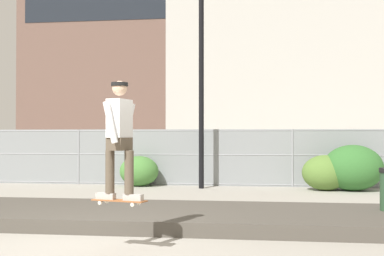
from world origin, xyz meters
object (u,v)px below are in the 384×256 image
Objects in this scene: skateboard at (119,201)px; shrub_center at (325,173)px; skater at (120,133)px; street_lamp at (201,42)px; shrub_left at (139,171)px; parked_car_mid at (287,158)px; parked_car_near at (133,157)px; shrub_right at (353,168)px.

skateboard is 9.56m from shrub_center.
street_lamp reaches higher than skater.
shrub_center is (3.74, -0.12, -4.04)m from street_lamp.
shrub_center is at bearing -5.03° from shrub_left.
street_lamp is at bearing -130.74° from parked_car_mid.
parked_car_near is 8.30m from shrub_right.
skater is 0.23× the size of street_lamp.
street_lamp reaches higher than shrub_left.
skater is at bearing -90.64° from street_lamp.
shrub_left is (-1.98, 9.26, -1.18)m from skater.
shrub_left is (-1.98, 9.26, -0.23)m from skateboard.
parked_car_mid is 3.49× the size of shrub_left.
parked_car_mid reaches higher than shrub_center.
shrub_right is (4.55, -0.11, -3.89)m from street_lamp.
skater reaches higher than shrub_center.
shrub_right is (6.63, -0.50, 0.19)m from shrub_left.
shrub_center is 0.78× the size of shrub_right.
skater is 0.38× the size of parked_car_mid.
skateboard is 0.49× the size of skater.
street_lamp is at bearing 178.19° from shrub_center.
parked_car_mid is (5.82, -0.03, 0.00)m from parked_car_near.
shrub_center is at bearing -26.58° from parked_car_near.
street_lamp is 5.42× the size of shrub_center.
parked_car_mid is 3.50m from shrub_center.
shrub_right is at bearing -24.04° from parked_car_near.
parked_car_mid reaches higher than shrub_left.
parked_car_mid is at bearing 105.84° from shrub_center.
skater is 0.95× the size of shrub_right.
skater reaches higher than parked_car_mid.
street_lamp is 5.86× the size of shrub_left.
skater is 1.32× the size of shrub_left.
street_lamp reaches higher than parked_car_near.
shrub_right is (4.65, 8.76, -0.03)m from skateboard.
shrub_right is at bearing 0.52° from shrub_center.
street_lamp is at bearing -47.17° from parked_car_near.
shrub_right is at bearing -1.40° from street_lamp.
shrub_left is 0.72× the size of shrub_right.
street_lamp is (0.10, 8.87, 3.86)m from skateboard.
skateboard is at bearing -103.42° from parked_car_mid.
shrub_center is (3.84, 8.75, -1.14)m from skater.
skater is at bearing -117.95° from shrub_right.
parked_car_mid is (2.79, 3.24, -3.74)m from street_lamp.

